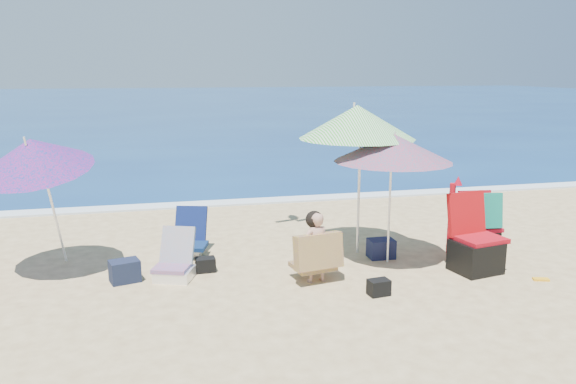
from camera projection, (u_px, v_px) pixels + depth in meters
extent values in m
plane|color=#D8BC84|center=(328.00, 289.00, 7.44)|extent=(120.00, 120.00, 0.00)
cube|color=navy|center=(178.00, 102.00, 50.28)|extent=(120.00, 80.00, 0.12)
cube|color=white|center=(258.00, 201.00, 12.29)|extent=(120.00, 0.50, 0.04)
cylinder|color=white|center=(390.00, 204.00, 8.29)|extent=(0.04, 0.04, 1.79)
cone|color=#F1203C|center=(393.00, 148.00, 8.11)|extent=(2.13, 2.13, 0.40)
cylinder|color=silver|center=(395.00, 135.00, 8.06)|extent=(0.03, 0.03, 0.11)
cylinder|color=white|center=(359.00, 186.00, 8.69)|extent=(0.04, 0.04, 2.13)
cone|color=#21A219|center=(357.00, 122.00, 8.48)|extent=(1.80, 1.80, 0.50)
cylinder|color=white|center=(354.00, 107.00, 8.43)|extent=(0.03, 0.03, 0.13)
cylinder|color=white|center=(53.00, 209.00, 8.07)|extent=(0.21, 0.43, 1.71)
cone|color=#AA1873|center=(33.00, 154.00, 7.59)|extent=(2.02, 2.05, 0.79)
cylinder|color=white|center=(25.00, 141.00, 7.40)|extent=(0.05, 0.06, 0.12)
cylinder|color=red|center=(451.00, 219.00, 8.78)|extent=(0.10, 0.10, 1.11)
cone|color=#AA0C1F|center=(458.00, 181.00, 8.63)|extent=(0.14, 0.14, 0.14)
cube|color=#0D244D|center=(190.00, 246.00, 8.66)|extent=(0.59, 0.55, 0.06)
cube|color=#0C1947|center=(191.00, 223.00, 8.93)|extent=(0.55, 0.41, 0.52)
cube|color=silver|center=(186.00, 249.00, 8.85)|extent=(0.62, 0.58, 0.16)
cube|color=#CC484D|center=(172.00, 268.00, 7.73)|extent=(0.58, 0.55, 0.06)
cube|color=#CE6E48|center=(178.00, 245.00, 7.92)|extent=(0.53, 0.42, 0.50)
cube|color=white|center=(174.00, 274.00, 7.77)|extent=(0.60, 0.57, 0.15)
cube|color=#A40B16|center=(479.00, 239.00, 8.02)|extent=(0.72, 0.67, 0.07)
cube|color=#A50B0F|center=(466.00, 214.00, 8.17)|extent=(0.65, 0.29, 0.63)
cube|color=black|center=(476.00, 257.00, 8.03)|extent=(0.70, 0.64, 0.45)
cube|color=#AC0C1F|center=(481.00, 227.00, 8.86)|extent=(0.58, 0.53, 0.06)
cube|color=#A40B17|center=(475.00, 207.00, 9.03)|extent=(0.55, 0.20, 0.54)
cube|color=black|center=(478.00, 240.00, 8.92)|extent=(0.56, 0.51, 0.38)
cube|color=#0B8D69|center=(486.00, 211.00, 8.61)|extent=(0.49, 0.22, 0.54)
cube|color=#93D2EB|center=(473.00, 232.00, 8.53)|extent=(0.22, 0.11, 0.29)
imported|color=tan|center=(316.00, 247.00, 7.60)|extent=(0.39, 0.29, 0.96)
cube|color=navy|center=(313.00, 266.00, 7.74)|extent=(0.61, 0.56, 0.06)
cube|color=#3B0F6F|center=(318.00, 251.00, 7.54)|extent=(0.69, 0.35, 0.49)
sphere|color=black|center=(314.00, 219.00, 7.58)|extent=(0.23, 0.23, 0.23)
cube|color=#171E33|center=(125.00, 271.00, 7.66)|extent=(0.44, 0.37, 0.30)
cube|color=black|center=(205.00, 265.00, 8.06)|extent=(0.28, 0.21, 0.20)
cube|color=tan|center=(382.00, 248.00, 8.75)|extent=(0.28, 0.20, 0.23)
cube|color=#181B36|center=(381.00, 248.00, 8.65)|extent=(0.39, 0.29, 0.29)
cube|color=black|center=(379.00, 287.00, 7.21)|extent=(0.29, 0.21, 0.20)
cube|color=#FCAD1A|center=(541.00, 279.00, 7.73)|extent=(0.23, 0.16, 0.03)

